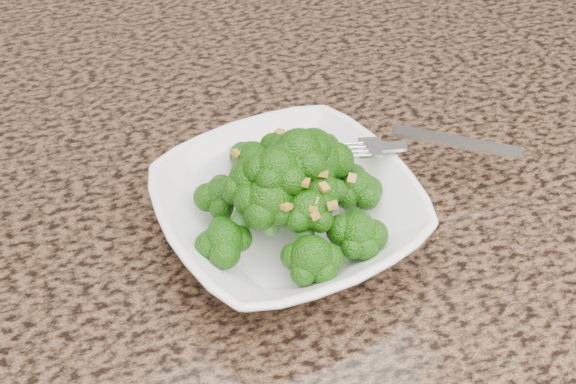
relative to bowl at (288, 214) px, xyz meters
name	(u,v)px	position (x,y,z in m)	size (l,w,h in m)	color
granite_counter	(135,187)	(-0.11, 0.12, -0.04)	(1.64, 1.04, 0.03)	brown
bowl	(288,214)	(0.00, 0.00, 0.00)	(0.21, 0.21, 0.05)	white
broccoli_pile	(288,160)	(0.00, 0.00, 0.06)	(0.18, 0.18, 0.07)	#1C5709
garlic_topping	(288,123)	(0.00, 0.00, 0.09)	(0.11, 0.11, 0.01)	#B3852B
fork	(397,145)	(0.10, 0.02, 0.03)	(0.19, 0.03, 0.01)	silver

